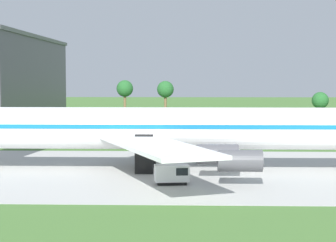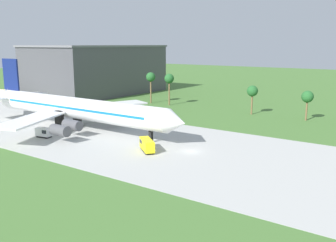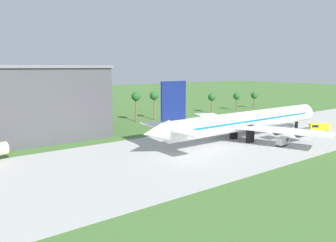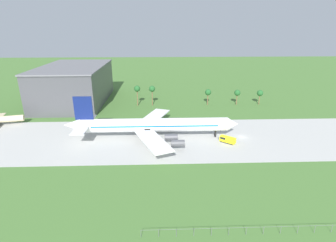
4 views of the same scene
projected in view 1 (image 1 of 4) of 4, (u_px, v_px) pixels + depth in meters
The scene contains 3 objects.
jet_airliner at pixel (159, 129), 83.23m from camera, with size 73.14×51.06×18.40m.
fuel_truck at pixel (173, 174), 72.31m from camera, with size 4.29×2.55×2.37m.
palm_tree_row at pixel (294, 98), 129.87m from camera, with size 76.81×3.60×12.10m.
Camera 1 is at (-34.64, -81.93, 12.84)m, focal length 65.00 mm.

